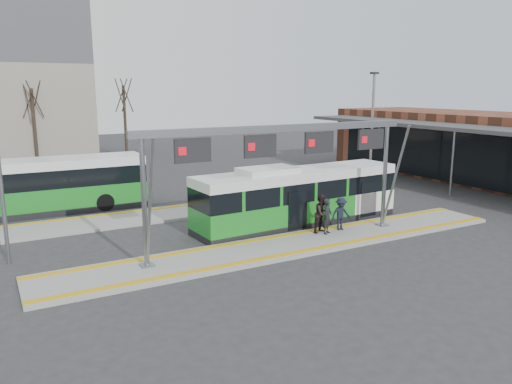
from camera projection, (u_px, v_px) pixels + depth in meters
The scene contains 14 objects.
ground at pixel (293, 246), 22.05m from camera, with size 120.00×120.00×0.00m, color #2D2D30.
platform_main at pixel (293, 245), 22.04m from camera, with size 22.00×3.00×0.15m, color gray.
platform_second at pixel (150, 216), 26.99m from camera, with size 20.00×3.00×0.15m, color gray.
tactile_main at pixel (293, 243), 22.02m from camera, with size 22.00×2.65×0.02m.
tactile_second at pixel (144, 210), 27.96m from camera, with size 20.00×0.35×0.02m.
gantry at pixel (284, 149), 21.23m from camera, with size 13.00×1.68×5.20m.
hero_bus at pixel (298, 197), 25.41m from camera, with size 11.38×3.00×3.10m.
bg_bus_green at pixel (32, 188), 27.41m from camera, with size 12.14×2.73×3.03m.
passenger_a at pixel (327, 216), 23.30m from camera, with size 0.62×0.40×1.69m, color black.
passenger_b at pixel (322, 214), 23.48m from camera, with size 0.89×0.69×1.83m, color black.
passenger_c at pixel (341, 214), 23.94m from camera, with size 1.02×0.59×1.58m, color black.
tree_left at pixel (32, 100), 42.70m from camera, with size 1.40×1.40×7.76m.
tree_mid at pixel (124, 96), 48.98m from camera, with size 1.40×1.40×8.07m.
lamp_east at pixel (372, 134), 30.07m from camera, with size 0.50×0.25×7.79m.
Camera 1 is at (-11.65, -17.67, 6.85)m, focal length 35.00 mm.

